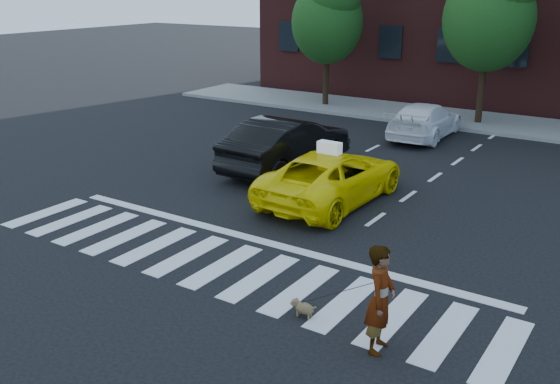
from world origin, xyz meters
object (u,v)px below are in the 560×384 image
Objects in this scene: white_suv at (425,120)px; woman at (380,299)px; tree_mid at (490,8)px; taxi at (332,177)px; black_sedan at (286,144)px; dog at (302,307)px; tree_left at (328,13)px.

woman is (4.86, -14.79, 0.27)m from white_suv.
taxi is at bearing -92.89° from tree_mid.
black_sedan is at bearing 69.82° from white_suv.
tree_mid is 12.97× the size of dog.
white_suv is (-0.59, 8.63, -0.03)m from taxi.
taxi is 9.43× the size of dog.
taxi is (6.90, -11.94, -3.72)m from tree_left.
white_suv is at bearing 100.10° from dog.
taxi is 3.39m from black_sedan.
tree_left is 1.38× the size of white_suv.
white_suv is at bearing -84.76° from taxi.
tree_left is 1.26× the size of taxi.
dog is at bearing 100.39° from white_suv.
tree_mid is at bearing 2.56° from woman.
white_suv is (6.31, -3.31, -3.76)m from tree_left.
tree_left is 7.51m from tree_mid.
tree_left reaches higher than taxi.
black_sedan is (-2.77, 1.94, 0.14)m from taxi.
woman is (11.17, -18.10, -3.49)m from tree_left.
tree_mid reaches higher than white_suv.
woman is at bearing 126.14° from taxi.
tree_left is 21.55m from woman.
woman reaches higher than dog.
tree_left reaches higher than dog.
black_sedan is at bearing -108.65° from tree_mid.
black_sedan is 1.11× the size of white_suv.
woman is 3.47× the size of dog.
tree_left is 8.05m from white_suv.
black_sedan is at bearing -33.70° from taxi.
woman is (7.05, -8.10, 0.09)m from black_sedan.
tree_mid is at bearing -91.53° from taxi.
tree_left reaches higher than white_suv.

